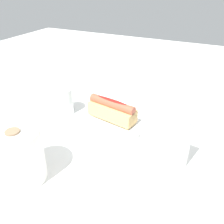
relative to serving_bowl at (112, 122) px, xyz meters
The scene contains 6 objects.
ground_plane 0.03m from the serving_bowl, ahead, with size 2.40×2.40×0.00m, color white.
serving_bowl is the anchor object (origin of this frame).
hotdog_front 0.05m from the serving_bowl, 116.93° to the left, with size 0.16×0.08×0.06m.
water_glass 0.19m from the serving_bowl, ahead, with size 0.07×0.07×0.09m.
paper_towel_roll 0.30m from the serving_bowl, 70.30° to the left, with size 0.11×0.11×0.13m.
napkin_box 0.21m from the serving_bowl, 155.06° to the left, with size 0.11×0.04×0.15m, color white.
Camera 1 is at (-0.28, 0.55, 0.41)m, focal length 37.42 mm.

